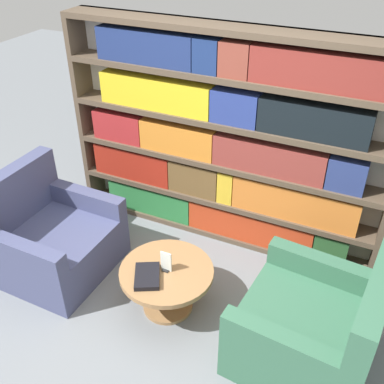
# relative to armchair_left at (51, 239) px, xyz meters

# --- Properties ---
(ground_plane) EXTENTS (14.00, 14.00, 0.00)m
(ground_plane) POSITION_rel_armchair_left_xyz_m (1.12, -0.36, -0.29)
(ground_plane) COLOR slate
(bookshelf) EXTENTS (2.88, 0.30, 1.94)m
(bookshelf) POSITION_rel_armchair_left_xyz_m (1.13, 1.08, 0.66)
(bookshelf) COLOR silver
(bookshelf) RESTS_ON ground_plane
(armchair_left) EXTENTS (0.89, 0.92, 0.89)m
(armchair_left) POSITION_rel_armchair_left_xyz_m (0.00, 0.00, 0.00)
(armchair_left) COLOR #42476B
(armchair_left) RESTS_ON ground_plane
(armchair_right) EXTENTS (0.95, 0.99, 0.89)m
(armchair_right) POSITION_rel_armchair_left_xyz_m (2.24, -0.01, 0.00)
(armchair_right) COLOR #336047
(armchair_right) RESTS_ON ground_plane
(coffee_table) EXTENTS (0.72, 0.72, 0.39)m
(coffee_table) POSITION_rel_armchair_left_xyz_m (1.12, -0.02, -0.01)
(coffee_table) COLOR olive
(coffee_table) RESTS_ON ground_plane
(table_sign) EXTENTS (0.09, 0.06, 0.17)m
(table_sign) POSITION_rel_armchair_left_xyz_m (1.12, -0.02, 0.18)
(table_sign) COLOR black
(table_sign) RESTS_ON coffee_table
(stray_book) EXTENTS (0.28, 0.32, 0.04)m
(stray_book) POSITION_rel_armchair_left_xyz_m (1.04, -0.15, 0.12)
(stray_book) COLOR black
(stray_book) RESTS_ON coffee_table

